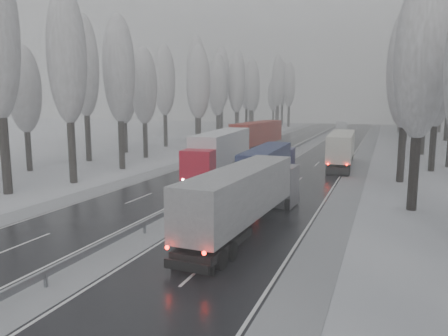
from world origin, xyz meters
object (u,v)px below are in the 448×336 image
Objects in this scene: box_truck_distant at (341,127)px; truck_blue_box at (269,163)px; truck_cream_box at (342,147)px; truck_grey_tarp at (247,193)px; truck_red_red at (255,135)px; truck_red_white at (220,150)px.

truck_blue_box is at bearing -95.48° from box_truck_distant.
box_truck_distant is (-5.31, 53.32, -0.89)m from truck_cream_box.
truck_blue_box is 0.90× the size of truck_cream_box.
truck_grey_tarp reaches higher than box_truck_distant.
truck_red_red is at bearing 144.45° from truck_cream_box.
truck_cream_box reaches higher than truck_blue_box.
truck_red_red is at bearing 90.43° from truck_red_white.
truck_cream_box is 0.89× the size of truck_red_red.
truck_blue_box is 1.81× the size of box_truck_distant.
truck_blue_box is 24.90m from truck_red_red.
truck_grey_tarp is 19.62m from truck_red_white.
truck_red_red is (-1.99, 19.49, 0.03)m from truck_red_white.
truck_cream_box is 15.65m from truck_red_white.
truck_cream_box is 0.90× the size of truck_red_white.
truck_grey_tarp is at bearing -93.97° from box_truck_distant.
truck_grey_tarp is 13.86m from truck_blue_box.
truck_red_white is at bearing 145.69° from truck_blue_box.
box_truck_distant is 45.41m from truck_red_red.
truck_red_white is at bearing -138.58° from truck_cream_box.
truck_red_red reaches higher than truck_blue_box.
truck_red_white is at bearing -101.10° from box_truck_distant.
truck_grey_tarp is at bearing -82.88° from truck_blue_box.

